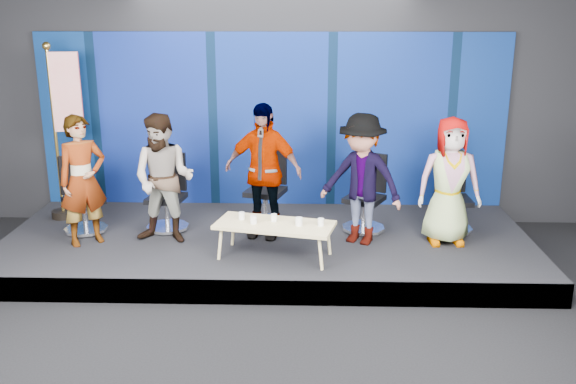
{
  "coord_description": "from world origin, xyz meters",
  "views": [
    {
      "loc": [
        0.51,
        -5.61,
        3.29
      ],
      "look_at": [
        0.28,
        2.4,
        0.93
      ],
      "focal_mm": 40.0,
      "sensor_mm": 36.0,
      "label": 1
    }
  ],
  "objects_px": {
    "chair_d": "(366,206)",
    "panelist_b": "(164,179)",
    "chair_a": "(83,207)",
    "coffee_table": "(275,226)",
    "panelist_a": "(83,181)",
    "panelist_d": "(361,179)",
    "chair_e": "(452,207)",
    "mug_a": "(242,216)",
    "chair_b": "(168,205)",
    "mug_d": "(299,222)",
    "panelist_c": "(263,171)",
    "mug_b": "(254,220)",
    "mug_c": "(274,218)",
    "flag_stand": "(64,128)",
    "chair_c": "(267,198)",
    "panelist_e": "(449,181)",
    "mug_e": "(321,222)"
  },
  "relations": [
    {
      "from": "mug_a",
      "to": "flag_stand",
      "type": "xyz_separation_m",
      "value": [
        -2.61,
        1.31,
        0.84
      ]
    },
    {
      "from": "mug_a",
      "to": "mug_c",
      "type": "height_order",
      "value": "same"
    },
    {
      "from": "chair_a",
      "to": "flag_stand",
      "type": "bearing_deg",
      "value": 85.49
    },
    {
      "from": "chair_a",
      "to": "coffee_table",
      "type": "distance_m",
      "value": 2.8
    },
    {
      "from": "panelist_b",
      "to": "chair_c",
      "type": "bearing_deg",
      "value": 39.29
    },
    {
      "from": "mug_a",
      "to": "chair_d",
      "type": "bearing_deg",
      "value": 29.39
    },
    {
      "from": "chair_a",
      "to": "chair_d",
      "type": "relative_size",
      "value": 0.99
    },
    {
      "from": "chair_c",
      "to": "chair_d",
      "type": "distance_m",
      "value": 1.38
    },
    {
      "from": "mug_e",
      "to": "chair_b",
      "type": "bearing_deg",
      "value": 152.39
    },
    {
      "from": "panelist_e",
      "to": "mug_b",
      "type": "relative_size",
      "value": 16.93
    },
    {
      "from": "chair_a",
      "to": "panelist_d",
      "type": "relative_size",
      "value": 0.61
    },
    {
      "from": "panelist_b",
      "to": "chair_d",
      "type": "relative_size",
      "value": 1.61
    },
    {
      "from": "panelist_a",
      "to": "mug_e",
      "type": "xyz_separation_m",
      "value": [
        3.01,
        -0.5,
        -0.36
      ]
    },
    {
      "from": "flag_stand",
      "to": "panelist_e",
      "type": "bearing_deg",
      "value": -17.96
    },
    {
      "from": "chair_b",
      "to": "chair_e",
      "type": "xyz_separation_m",
      "value": [
        3.88,
        0.05,
        -0.01
      ]
    },
    {
      "from": "panelist_a",
      "to": "panelist_c",
      "type": "height_order",
      "value": "panelist_c"
    },
    {
      "from": "panelist_d",
      "to": "mug_d",
      "type": "distance_m",
      "value": 1.07
    },
    {
      "from": "panelist_a",
      "to": "panelist_d",
      "type": "bearing_deg",
      "value": -35.78
    },
    {
      "from": "chair_a",
      "to": "mug_a",
      "type": "distance_m",
      "value": 2.37
    },
    {
      "from": "chair_b",
      "to": "chair_c",
      "type": "bearing_deg",
      "value": 19.41
    },
    {
      "from": "chair_c",
      "to": "mug_a",
      "type": "xyz_separation_m",
      "value": [
        -0.24,
        -1.13,
        0.12
      ]
    },
    {
      "from": "chair_b",
      "to": "mug_b",
      "type": "distance_m",
      "value": 1.63
    },
    {
      "from": "chair_a",
      "to": "panelist_c",
      "type": "bearing_deg",
      "value": -40.63
    },
    {
      "from": "chair_b",
      "to": "panelist_c",
      "type": "xyz_separation_m",
      "value": [
        1.33,
        -0.25,
        0.55
      ]
    },
    {
      "from": "panelist_e",
      "to": "coffee_table",
      "type": "height_order",
      "value": "panelist_e"
    },
    {
      "from": "mug_d",
      "to": "coffee_table",
      "type": "bearing_deg",
      "value": 166.07
    },
    {
      "from": "panelist_b",
      "to": "mug_a",
      "type": "distance_m",
      "value": 1.15
    },
    {
      "from": "mug_e",
      "to": "flag_stand",
      "type": "distance_m",
      "value": 3.98
    },
    {
      "from": "chair_b",
      "to": "panelist_b",
      "type": "bearing_deg",
      "value": -72.6
    },
    {
      "from": "mug_c",
      "to": "mug_e",
      "type": "relative_size",
      "value": 0.98
    },
    {
      "from": "panelist_e",
      "to": "flag_stand",
      "type": "distance_m",
      "value": 5.32
    },
    {
      "from": "panelist_b",
      "to": "mug_d",
      "type": "bearing_deg",
      "value": -10.27
    },
    {
      "from": "mug_c",
      "to": "mug_b",
      "type": "bearing_deg",
      "value": -159.16
    },
    {
      "from": "chair_e",
      "to": "coffee_table",
      "type": "distance_m",
      "value": 2.59
    },
    {
      "from": "mug_a",
      "to": "mug_b",
      "type": "xyz_separation_m",
      "value": [
        0.16,
        -0.15,
        0.0
      ]
    },
    {
      "from": "mug_b",
      "to": "mug_c",
      "type": "height_order",
      "value": "mug_b"
    },
    {
      "from": "chair_a",
      "to": "coffee_table",
      "type": "relative_size",
      "value": 0.68
    },
    {
      "from": "panelist_d",
      "to": "panelist_c",
      "type": "bearing_deg",
      "value": -162.24
    },
    {
      "from": "chair_c",
      "to": "panelist_c",
      "type": "distance_m",
      "value": 0.73
    },
    {
      "from": "panelist_a",
      "to": "mug_c",
      "type": "relative_size",
      "value": 18.75
    },
    {
      "from": "chair_b",
      "to": "mug_a",
      "type": "xyz_separation_m",
      "value": [
        1.1,
        -0.87,
        0.14
      ]
    },
    {
      "from": "chair_c",
      "to": "coffee_table",
      "type": "bearing_deg",
      "value": -66.29
    },
    {
      "from": "chair_d",
      "to": "panelist_b",
      "type": "bearing_deg",
      "value": -141.39
    },
    {
      "from": "panelist_a",
      "to": "mug_d",
      "type": "xyz_separation_m",
      "value": [
        2.75,
        -0.5,
        -0.35
      ]
    },
    {
      "from": "panelist_d",
      "to": "coffee_table",
      "type": "relative_size",
      "value": 1.11
    },
    {
      "from": "panelist_d",
      "to": "coffee_table",
      "type": "xyz_separation_m",
      "value": [
        -1.08,
        -0.55,
        -0.44
      ]
    },
    {
      "from": "panelist_d",
      "to": "mug_c",
      "type": "relative_size",
      "value": 18.91
    },
    {
      "from": "panelist_c",
      "to": "mug_b",
      "type": "bearing_deg",
      "value": -78.89
    },
    {
      "from": "panelist_b",
      "to": "chair_d",
      "type": "bearing_deg",
      "value": 19.82
    },
    {
      "from": "mug_b",
      "to": "panelist_d",
      "type": "bearing_deg",
      "value": 22.92
    }
  ]
}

